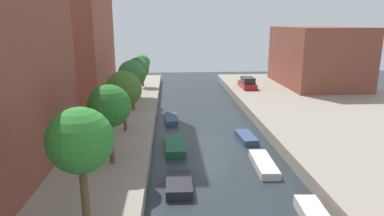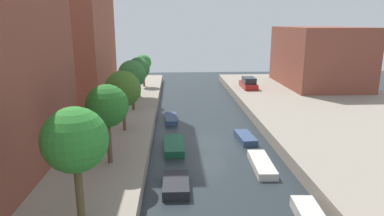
{
  "view_description": "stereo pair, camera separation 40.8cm",
  "coord_description": "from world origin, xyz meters",
  "views": [
    {
      "loc": [
        -3.51,
        -27.55,
        10.07
      ],
      "look_at": [
        -1.16,
        7.52,
        1.16
      ],
      "focal_mm": 31.87,
      "sensor_mm": 36.0,
      "label": 1
    },
    {
      "loc": [
        -3.1,
        -27.57,
        10.07
      ],
      "look_at": [
        -1.16,
        7.52,
        1.16
      ],
      "focal_mm": 31.87,
      "sensor_mm": 36.0,
      "label": 2
    }
  ],
  "objects": [
    {
      "name": "street_tree_1",
      "position": [
        -7.36,
        -6.23,
        4.84
      ],
      "size": [
        2.76,
        2.76,
        5.25
      ],
      "color": "brown",
      "rests_on": "quay_left"
    },
    {
      "name": "quay_left",
      "position": [
        -15.0,
        0.0,
        0.5
      ],
      "size": [
        20.0,
        64.0,
        1.0
      ],
      "primitive_type": "cube",
      "color": "gray",
      "rests_on": "ground_plane"
    },
    {
      "name": "moored_boat_left_2",
      "position": [
        -3.14,
        -1.43,
        0.28
      ],
      "size": [
        1.66,
        4.11,
        0.56
      ],
      "color": "#195638",
      "rests_on": "ground_plane"
    },
    {
      "name": "street_tree_0",
      "position": [
        -7.36,
        -13.5,
        5.12
      ],
      "size": [
        2.88,
        2.88,
        5.6
      ],
      "color": "brown",
      "rests_on": "quay_left"
    },
    {
      "name": "moored_boat_right_2",
      "position": [
        3.08,
        -5.45,
        0.26
      ],
      "size": [
        1.47,
        4.42,
        0.52
      ],
      "color": "beige",
      "rests_on": "ground_plane"
    },
    {
      "name": "street_tree_5",
      "position": [
        -7.36,
        21.45,
        4.4
      ],
      "size": [
        2.26,
        2.26,
        4.58
      ],
      "color": "brown",
      "rests_on": "quay_left"
    },
    {
      "name": "street_tree_4",
      "position": [
        -7.36,
        14.33,
        4.48
      ],
      "size": [
        2.76,
        2.76,
        4.88
      ],
      "color": "brown",
      "rests_on": "quay_left"
    },
    {
      "name": "quay_right",
      "position": [
        15.0,
        0.0,
        0.5
      ],
      "size": [
        20.0,
        64.0,
        1.0
      ],
      "primitive_type": "cube",
      "color": "gray",
      "rests_on": "ground_plane"
    },
    {
      "name": "moored_boat_left_1",
      "position": [
        -3.03,
        -8.33,
        0.31
      ],
      "size": [
        1.63,
        3.08,
        0.61
      ],
      "color": "#232328",
      "rests_on": "ground_plane"
    },
    {
      "name": "moored_boat_left_3",
      "position": [
        -3.4,
        6.77,
        0.24
      ],
      "size": [
        1.35,
        3.8,
        0.49
      ],
      "color": "#33476B",
      "rests_on": "ground_plane"
    },
    {
      "name": "street_tree_2",
      "position": [
        -7.36,
        0.79,
        4.58
      ],
      "size": [
        3.08,
        3.08,
        5.14
      ],
      "color": "brown",
      "rests_on": "quay_left"
    },
    {
      "name": "moored_boat_right_3",
      "position": [
        3.12,
        0.31,
        0.26
      ],
      "size": [
        1.5,
        3.4,
        0.51
      ],
      "color": "#33476B",
      "rests_on": "ground_plane"
    },
    {
      "name": "street_tree_3",
      "position": [
        -7.36,
        7.65,
        4.8
      ],
      "size": [
        2.91,
        2.91,
        5.28
      ],
      "color": "#4D4928",
      "rests_on": "quay_left"
    },
    {
      "name": "parked_car",
      "position": [
        7.46,
        19.21,
        1.64
      ],
      "size": [
        1.83,
        4.67,
        1.55
      ],
      "color": "maroon",
      "rests_on": "quay_right"
    },
    {
      "name": "low_block_right",
      "position": [
        18.0,
        21.01,
        5.18
      ],
      "size": [
        10.0,
        14.79,
        8.36
      ],
      "primitive_type": "cube",
      "color": "brown",
      "rests_on": "quay_right"
    },
    {
      "name": "ground_plane",
      "position": [
        0.0,
        0.0,
        0.0
      ],
      "size": [
        84.0,
        84.0,
        0.0
      ],
      "primitive_type": "plane",
      "color": "#232B30"
    }
  ]
}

